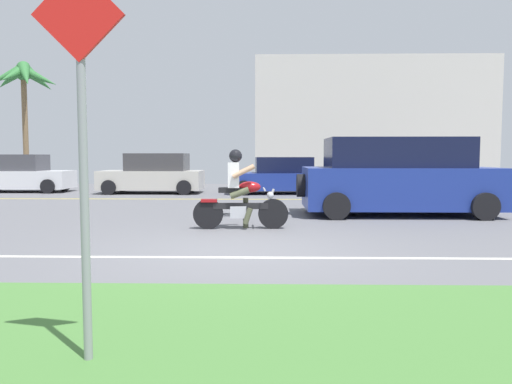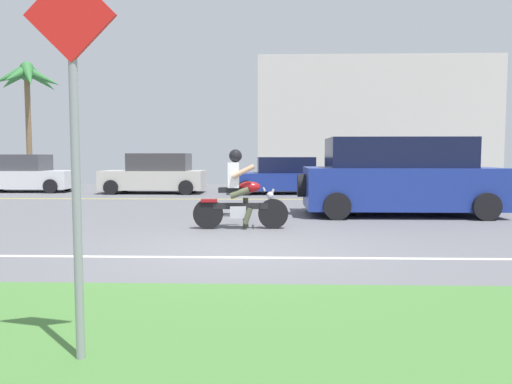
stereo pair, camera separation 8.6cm
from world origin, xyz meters
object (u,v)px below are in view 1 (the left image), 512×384
at_px(motorcyclist, 240,195).
at_px(parked_car_3, 409,175).
at_px(suv_nearby, 398,178).
at_px(street_sign, 82,131).
at_px(palm_tree_0, 23,81).
at_px(parked_car_1, 154,175).
at_px(parked_car_2, 280,176).
at_px(parked_car_0, 19,174).

bearing_deg(motorcyclist, parked_car_3, 57.03).
xyz_separation_m(suv_nearby, street_sign, (-4.52, -8.93, 0.71)).
distance_m(parked_car_3, palm_tree_0, 17.98).
bearing_deg(motorcyclist, parked_car_1, 112.88).
bearing_deg(parked_car_3, parked_car_1, -179.01).
bearing_deg(parked_car_1, parked_car_2, -0.40).
bearing_deg(parked_car_1, street_sign, -78.46).
distance_m(motorcyclist, parked_car_2, 9.34).
height_order(suv_nearby, street_sign, street_sign).
bearing_deg(parked_car_2, parked_car_3, 2.34).
xyz_separation_m(parked_car_1, parked_car_3, (10.09, 0.17, -0.00)).
height_order(motorcyclist, parked_car_1, motorcyclist).
height_order(suv_nearby, parked_car_2, suv_nearby).
distance_m(suv_nearby, palm_tree_0, 18.65).
bearing_deg(parked_car_3, palm_tree_0, 168.01).
distance_m(parked_car_0, parked_car_2, 10.62).
xyz_separation_m(parked_car_0, parked_car_2, (10.60, -0.54, -0.04)).
bearing_deg(suv_nearby, parked_car_1, 138.37).
height_order(parked_car_2, street_sign, street_sign).
xyz_separation_m(suv_nearby, parked_car_2, (-2.77, 6.85, -0.26)).
bearing_deg(palm_tree_0, parked_car_2, -17.77).
bearing_deg(parked_car_1, suv_nearby, -41.63).
height_order(parked_car_1, parked_car_3, parked_car_1).
distance_m(motorcyclist, palm_tree_0, 17.61).
height_order(parked_car_1, palm_tree_0, palm_tree_0).
xyz_separation_m(parked_car_0, palm_tree_0, (-1.37, 3.29, 4.25)).
bearing_deg(parked_car_2, motorcyclist, -96.40).
distance_m(parked_car_3, street_sign, 17.42).
bearing_deg(street_sign, parked_car_1, 101.54).
xyz_separation_m(suv_nearby, parked_car_3, (2.35, 7.06, -0.21)).
relative_size(parked_car_0, parked_car_1, 1.01).
height_order(parked_car_0, palm_tree_0, palm_tree_0).
bearing_deg(parked_car_2, palm_tree_0, 162.23).
bearing_deg(street_sign, suv_nearby, 63.17).
bearing_deg(parked_car_0, parked_car_1, -5.17).
relative_size(parked_car_1, parked_car_3, 1.03).
distance_m(suv_nearby, parked_car_2, 7.40).
bearing_deg(parked_car_1, palm_tree_0, 151.47).
xyz_separation_m(parked_car_0, street_sign, (8.86, -16.32, 0.94)).
bearing_deg(parked_car_1, motorcyclist, -67.12).
height_order(parked_car_2, parked_car_3, parked_car_3).
xyz_separation_m(suv_nearby, parked_car_0, (-13.38, 7.40, -0.22)).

